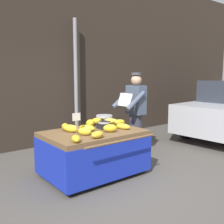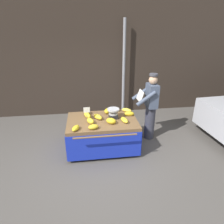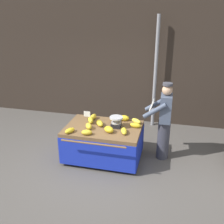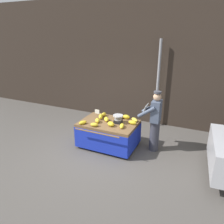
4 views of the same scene
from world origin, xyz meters
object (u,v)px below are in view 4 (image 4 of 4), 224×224
(weighing_scale, at_px, (118,119))
(banana_bunch_7, at_px, (135,120))
(banana_bunch_4, at_px, (126,117))
(banana_bunch_5, at_px, (119,117))
(price_sign, at_px, (97,113))
(banana_bunch_8, at_px, (101,116))
(banana_bunch_1, at_px, (122,126))
(banana_bunch_2, at_px, (132,123))
(vendor_person, at_px, (155,121))
(banana_bunch_0, at_px, (94,125))
(banana_bunch_3, at_px, (83,123))
(banana_bunch_10, at_px, (104,114))
(banana_bunch_11, at_px, (97,121))
(banana_cart, at_px, (108,129))
(banana_bunch_9, at_px, (106,119))
(banana_bunch_6, at_px, (111,124))
(street_pole, at_px, (158,85))

(weighing_scale, bearing_deg, banana_bunch_7, 39.11)
(banana_bunch_4, relative_size, banana_bunch_5, 0.96)
(weighing_scale, bearing_deg, banana_bunch_5, 107.53)
(price_sign, xyz_separation_m, banana_bunch_8, (0.01, 0.20, -0.19))
(banana_bunch_5, relative_size, banana_bunch_8, 0.78)
(banana_bunch_1, relative_size, banana_bunch_2, 1.14)
(price_sign, bearing_deg, vendor_person, 12.63)
(banana_bunch_0, xyz_separation_m, banana_bunch_3, (-0.36, 0.00, -0.00))
(banana_bunch_4, relative_size, banana_bunch_10, 1.01)
(weighing_scale, xyz_separation_m, banana_bunch_7, (0.38, 0.31, -0.07))
(banana_bunch_2, height_order, banana_bunch_11, banana_bunch_11)
(banana_cart, distance_m, banana_bunch_0, 0.55)
(price_sign, bearing_deg, banana_bunch_0, -73.16)
(banana_bunch_9, bearing_deg, banana_bunch_3, -135.88)
(weighing_scale, height_order, banana_bunch_7, weighing_scale)
(banana_bunch_7, bearing_deg, banana_bunch_9, -156.85)
(banana_bunch_2, bearing_deg, banana_bunch_8, 178.35)
(banana_bunch_0, height_order, banana_bunch_3, banana_bunch_0)
(banana_bunch_2, bearing_deg, weighing_scale, -169.34)
(banana_bunch_2, relative_size, banana_bunch_4, 1.11)
(banana_bunch_11, bearing_deg, banana_bunch_5, 48.43)
(weighing_scale, bearing_deg, banana_bunch_8, 170.19)
(banana_bunch_10, height_order, banana_bunch_11, banana_bunch_11)
(weighing_scale, relative_size, banana_bunch_5, 1.26)
(price_sign, bearing_deg, banana_bunch_6, -19.39)
(banana_bunch_3, relative_size, banana_bunch_9, 0.90)
(banana_bunch_0, xyz_separation_m, banana_bunch_8, (-0.11, 0.59, 0.01))
(banana_bunch_7, xyz_separation_m, banana_bunch_8, (-0.98, -0.21, 0.01))
(banana_bunch_8, distance_m, banana_bunch_9, 0.26)
(banana_bunch_0, distance_m, banana_bunch_11, 0.28)
(banana_bunch_6, xyz_separation_m, vendor_person, (1.07, 0.54, 0.06))
(banana_bunch_0, height_order, banana_bunch_1, banana_bunch_0)
(banana_bunch_5, height_order, banana_bunch_10, banana_bunch_5)
(banana_bunch_7, relative_size, banana_bunch_10, 1.22)
(banana_bunch_4, height_order, banana_bunch_6, banana_bunch_6)
(banana_bunch_6, bearing_deg, price_sign, 160.61)
(banana_bunch_0, xyz_separation_m, banana_bunch_7, (0.87, 0.80, -0.00))
(price_sign, bearing_deg, banana_bunch_11, -59.86)
(banana_bunch_2, bearing_deg, banana_bunch_5, 156.18)
(banana_bunch_5, xyz_separation_m, banana_bunch_9, (-0.27, -0.30, -0.01))
(banana_bunch_8, xyz_separation_m, vendor_person, (1.58, 0.16, 0.06))
(banana_bunch_0, bearing_deg, banana_bunch_8, 100.52)
(banana_cart, height_order, banana_bunch_0, banana_bunch_0)
(banana_bunch_4, relative_size, banana_bunch_9, 0.78)
(banana_bunch_1, distance_m, banana_bunch_8, 0.89)
(banana_bunch_10, bearing_deg, vendor_person, -1.08)
(banana_bunch_1, xyz_separation_m, banana_bunch_9, (-0.58, 0.24, 0.01))
(price_sign, relative_size, banana_bunch_11, 1.52)
(street_pole, height_order, banana_bunch_8, street_pole)
(banana_cart, distance_m, banana_bunch_8, 0.46)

